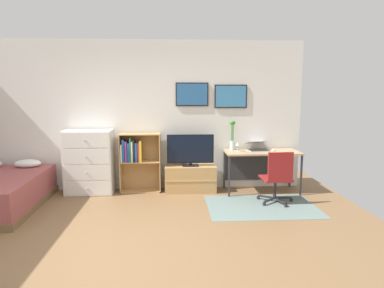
% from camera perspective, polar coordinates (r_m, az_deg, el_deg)
% --- Properties ---
extents(ground_plane, '(7.20, 7.20, 0.00)m').
position_cam_1_polar(ground_plane, '(4.20, -12.78, -16.44)').
color(ground_plane, brown).
extents(wall_back_with_posters, '(6.12, 0.09, 2.70)m').
position_cam_1_polar(wall_back_with_posters, '(6.23, -9.45, 4.74)').
color(wall_back_with_posters, silver).
rests_on(wall_back_with_posters, ground_plane).
extents(area_rug, '(1.70, 1.20, 0.01)m').
position_cam_1_polar(area_rug, '(5.50, 11.65, -10.24)').
color(area_rug, slate).
rests_on(area_rug, ground_plane).
extents(dresser, '(0.83, 0.46, 1.13)m').
position_cam_1_polar(dresser, '(6.20, -16.96, -2.93)').
color(dresser, white).
rests_on(dresser, ground_plane).
extents(bookshelf, '(0.72, 0.30, 1.05)m').
position_cam_1_polar(bookshelf, '(6.12, -9.32, -2.30)').
color(bookshelf, tan).
rests_on(bookshelf, ground_plane).
extents(tv_stand, '(0.91, 0.41, 0.47)m').
position_cam_1_polar(tv_stand, '(6.13, -0.28, -5.83)').
color(tv_stand, tan).
rests_on(tv_stand, ground_plane).
extents(television, '(0.83, 0.16, 0.57)m').
position_cam_1_polar(television, '(6.00, -0.27, -1.08)').
color(television, black).
rests_on(television, tv_stand).
extents(desk, '(1.31, 0.61, 0.74)m').
position_cam_1_polar(desk, '(6.22, 11.50, -2.27)').
color(desk, tan).
rests_on(desk, ground_plane).
extents(office_chair, '(0.56, 0.58, 0.86)m').
position_cam_1_polar(office_chair, '(5.55, 14.26, -5.27)').
color(office_chair, '#232326').
rests_on(office_chair, ground_plane).
extents(laptop, '(0.42, 0.45, 0.17)m').
position_cam_1_polar(laptop, '(6.22, 10.93, -0.41)').
color(laptop, '#B7B7BC').
rests_on(laptop, desk).
extents(computer_mouse, '(0.06, 0.10, 0.03)m').
position_cam_1_polar(computer_mouse, '(6.20, 13.59, -0.98)').
color(computer_mouse, silver).
rests_on(computer_mouse, desk).
extents(bamboo_vase, '(0.10, 0.10, 0.53)m').
position_cam_1_polar(bamboo_vase, '(6.15, 6.83, 1.46)').
color(bamboo_vase, silver).
rests_on(bamboo_vase, desk).
extents(wine_glass, '(0.07, 0.07, 0.18)m').
position_cam_1_polar(wine_glass, '(5.97, 7.73, -0.03)').
color(wine_glass, silver).
rests_on(wine_glass, desk).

